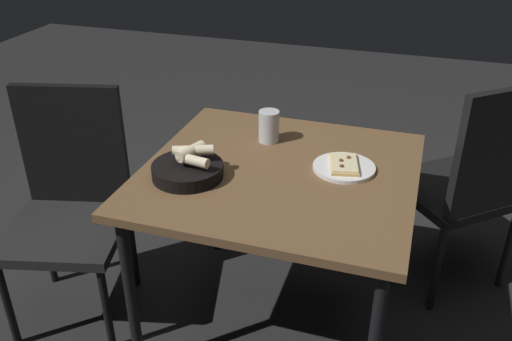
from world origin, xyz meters
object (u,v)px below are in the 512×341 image
chair_near (471,178)px  beer_glass (269,128)px  pizza_plate (344,167)px  dining_table (279,186)px  bread_basket (188,168)px  chair_far (70,196)px

chair_near → beer_glass: bearing=-72.1°
pizza_plate → chair_near: chair_near is taller
dining_table → chair_near: chair_near is taller
dining_table → bread_basket: (0.14, -0.29, 0.10)m
chair_far → chair_near: bearing=111.3°
dining_table → pizza_plate: size_ratio=4.30×
beer_glass → chair_near: size_ratio=0.13×
bread_basket → chair_near: 1.16m
bread_basket → dining_table: bearing=116.7°
chair_far → pizza_plate: bearing=100.3°
bread_basket → beer_glass: 0.40m
dining_table → chair_near: bearing=124.6°
pizza_plate → chair_near: size_ratio=0.23×
pizza_plate → chair_far: bearing=-79.7°
pizza_plate → bread_basket: bread_basket is taller
bread_basket → chair_far: chair_far is taller
chair_far → beer_glass: bearing=114.9°
bread_basket → chair_near: chair_near is taller
pizza_plate → bread_basket: 0.55m
beer_glass → chair_near: 0.85m
chair_near → chair_far: size_ratio=1.03×
bread_basket → chair_far: size_ratio=0.26×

